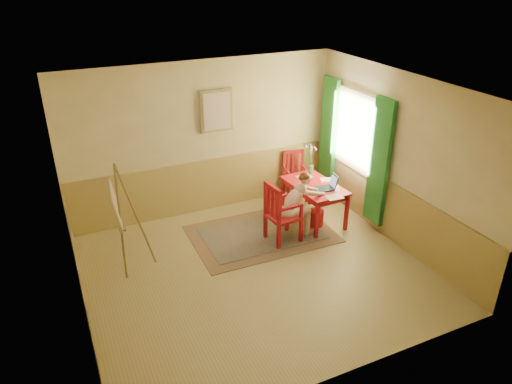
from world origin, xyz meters
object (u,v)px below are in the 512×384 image
chair_left (281,213)px  figure (297,203)px  chair_back (295,176)px  table (314,189)px  easel (118,209)px  laptop (327,186)px

chair_left → figure: bearing=5.9°
chair_left → chair_back: (1.01, 1.35, -0.06)m
table → chair_left: 0.95m
chair_left → table: bearing=23.7°
easel → table: bearing=1.1°
chair_left → easel: size_ratio=0.62×
figure → laptop: figure is taller
chair_back → laptop: (-0.04, -1.20, 0.30)m
chair_back → laptop: bearing=-91.9°
table → chair_left: size_ratio=1.16×
chair_back → figure: bearing=-117.6°
figure → chair_left: bearing=-174.1°
chair_left → figure: figure is taller
table → chair_left: bearing=-156.3°
chair_back → figure: 1.49m
chair_left → figure: size_ratio=0.92×
chair_left → easel: (-2.52, 0.31, 0.49)m
figure → easel: size_ratio=0.67×
chair_back → figure: (-0.69, -1.31, 0.17)m
table → figure: (-0.55, -0.35, 0.01)m
chair_back → laptop: laptop is taller
figure → easel: bearing=174.4°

